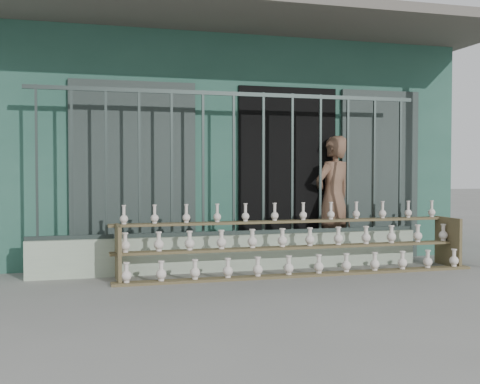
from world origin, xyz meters
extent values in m
plane|color=slate|center=(0.00, 0.00, 0.00)|extent=(60.00, 60.00, 0.00)
cube|color=#285546|center=(0.00, 4.30, 1.60)|extent=(7.00, 5.00, 3.20)
cube|color=black|center=(0.90, 1.82, 1.20)|extent=(1.40, 0.12, 2.40)
cube|color=#212D2A|center=(-1.20, 1.78, 1.20)|extent=(1.60, 0.08, 2.40)
cube|color=#212D2A|center=(2.30, 1.78, 1.20)|extent=(1.20, 0.08, 2.40)
cube|color=#59544C|center=(0.00, 1.20, 3.15)|extent=(7.40, 2.00, 0.12)
cube|color=#A3B59B|center=(0.00, 1.30, 0.23)|extent=(5.00, 0.20, 0.45)
cube|color=#283330|center=(-2.35, 1.30, 1.35)|extent=(0.03, 0.03, 1.80)
cube|color=#283330|center=(-1.96, 1.30, 1.35)|extent=(0.03, 0.03, 1.80)
cube|color=#283330|center=(-1.57, 1.30, 1.35)|extent=(0.03, 0.03, 1.80)
cube|color=#283330|center=(-1.18, 1.30, 1.35)|extent=(0.03, 0.03, 1.80)
cube|color=#283330|center=(-0.78, 1.30, 1.35)|extent=(0.03, 0.03, 1.80)
cube|color=#283330|center=(-0.39, 1.30, 1.35)|extent=(0.03, 0.03, 1.80)
cube|color=#283330|center=(0.00, 1.30, 1.35)|extent=(0.03, 0.03, 1.80)
cube|color=#283330|center=(0.39, 1.30, 1.35)|extent=(0.03, 0.03, 1.80)
cube|color=#283330|center=(0.78, 1.30, 1.35)|extent=(0.03, 0.03, 1.80)
cube|color=#283330|center=(1.17, 1.30, 1.35)|extent=(0.03, 0.03, 1.80)
cube|color=#283330|center=(1.57, 1.30, 1.35)|extent=(0.03, 0.03, 1.80)
cube|color=#283330|center=(1.96, 1.30, 1.35)|extent=(0.03, 0.03, 1.80)
cube|color=#283330|center=(2.35, 1.30, 1.35)|extent=(0.03, 0.03, 1.80)
cube|color=#283330|center=(0.00, 1.30, 2.22)|extent=(5.00, 0.04, 0.05)
cube|color=#283330|center=(0.00, 1.30, 0.47)|extent=(5.00, 0.04, 0.05)
cube|color=brown|center=(0.69, 0.65, 0.01)|extent=(4.50, 0.18, 0.03)
cube|color=brown|center=(0.69, 0.90, 0.32)|extent=(4.50, 0.18, 0.03)
cube|color=brown|center=(0.69, 1.15, 0.61)|extent=(4.50, 0.18, 0.03)
cube|color=brown|center=(-1.46, 0.90, 0.32)|extent=(0.04, 0.55, 0.64)
cube|color=brown|center=(2.84, 0.90, 0.32)|extent=(0.04, 0.55, 0.64)
imported|color=brown|center=(1.52, 1.65, 0.87)|extent=(0.75, 0.63, 1.74)
camera|label=1|loc=(-1.95, -6.00, 1.26)|focal=45.00mm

